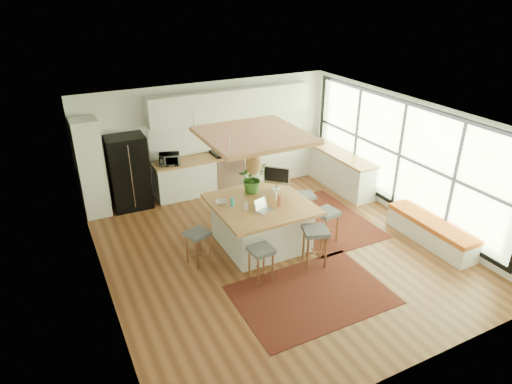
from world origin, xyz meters
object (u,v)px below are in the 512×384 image
stool_right_front (326,226)px  stool_right_back (305,206)px  stool_near_left (261,263)px  laptop (265,205)px  microwave (169,158)px  stool_left_side (198,247)px  stool_near_right (315,248)px  fridge (128,170)px  island (261,223)px  monitor (277,178)px  island_plant (252,181)px

stool_right_front → stool_right_back: 0.95m
stool_near_left → laptop: laptop is taller
laptop → microwave: size_ratio=0.70×
stool_left_side → stool_near_left: bearing=-51.4°
stool_near_right → fridge: bearing=122.8°
stool_right_back → microwave: size_ratio=1.35×
laptop → island: bearing=56.7°
laptop → stool_right_back: bearing=9.2°
stool_near_right → monitor: monitor is taller
island_plant → stool_near_right: bearing=-73.0°
stool_right_back → laptop: size_ratio=1.94×
laptop → fridge: bearing=101.9°
island → stool_right_back: island is taller
stool_right_front → microwave: (-2.23, 3.32, 0.73)m
stool_right_front → stool_left_side: size_ratio=1.05×
stool_near_left → island_plant: 1.94m
stool_near_right → stool_right_back: bearing=63.7°
stool_near_right → laptop: size_ratio=2.26×
laptop → stool_near_right: bearing=-68.4°
stool_near_left → stool_left_side: bearing=128.6°
stool_right_back → stool_left_side: size_ratio=0.96×
island → island_plant: 0.89m
stool_near_left → stool_right_back: 2.42m
stool_right_back → stool_near_left: bearing=-141.1°
stool_near_left → stool_right_front: 1.88m
fridge → island: fridge is taller
stool_right_front → microwave: size_ratio=1.48×
stool_left_side → laptop: bearing=-10.6°
island → stool_right_front: bearing=-23.5°
microwave → stool_left_side: bearing=-82.7°
stool_right_back → monitor: size_ratio=1.17×
stool_right_back → monitor: bearing=-178.4°
island → stool_near_right: island is taller
stool_left_side → microwave: size_ratio=1.41×
monitor → island_plant: 0.52m
fridge → island_plant: size_ratio=2.84×
stool_near_right → stool_right_front: bearing=41.1°
fridge → monitor: 3.54m
island_plant → stool_right_front: bearing=-42.7°
fridge → stool_near_right: 4.73m
island → stool_right_back: bearing=17.5°
island → stool_left_side: island is taller
stool_near_left → laptop: (0.48, 0.77, 0.70)m
stool_right_front → island_plant: island_plant is taller
stool_right_front → microwave: bearing=123.9°
microwave → island: bearing=-55.4°
stool_left_side → monitor: bearing=14.0°
stool_left_side → island_plant: 1.77m
stool_right_front → microwave: microwave is taller
stool_near_left → stool_right_back: stool_near_left is taller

